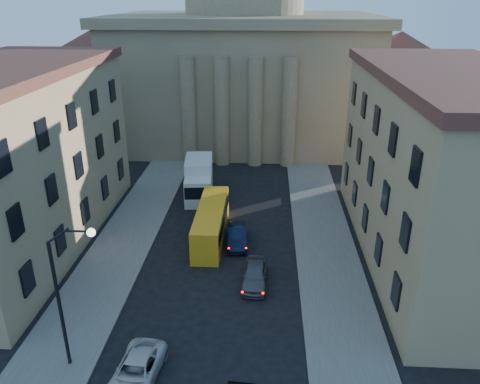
# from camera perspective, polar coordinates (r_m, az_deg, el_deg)

# --- Properties ---
(sidewalk_left) EXTENTS (5.00, 60.00, 0.15)m
(sidewalk_left) POSITION_cam_1_polar(r_m,az_deg,el_deg) (37.77, -15.73, -8.96)
(sidewalk_left) COLOR #5D5A55
(sidewalk_left) RESTS_ON ground
(sidewalk_right) EXTENTS (5.00, 60.00, 0.15)m
(sidewalk_right) POSITION_cam_1_polar(r_m,az_deg,el_deg) (36.21, 11.09, -9.97)
(sidewalk_right) COLOR #5D5A55
(sidewalk_right) RESTS_ON ground
(church) EXTENTS (68.02, 28.76, 36.60)m
(church) POSITION_cam_1_polar(r_m,az_deg,el_deg) (68.10, 0.50, 16.56)
(church) COLOR #7A6A4B
(church) RESTS_ON ground
(building_left) EXTENTS (11.60, 26.60, 14.70)m
(building_left) POSITION_cam_1_polar(r_m,az_deg,el_deg) (41.55, -26.29, 3.64)
(building_left) COLOR tan
(building_left) RESTS_ON ground
(building_right) EXTENTS (11.60, 26.60, 14.70)m
(building_right) POSITION_cam_1_polar(r_m,az_deg,el_deg) (38.66, 23.79, 2.75)
(building_right) COLOR tan
(building_right) RESTS_ON ground
(street_lamp) EXTENTS (2.62, 0.44, 8.83)m
(street_lamp) POSITION_cam_1_polar(r_m,az_deg,el_deg) (26.73, -20.44, -10.83)
(street_lamp) COLOR black
(street_lamp) RESTS_ON ground
(car_left_mid) EXTENTS (2.75, 5.14, 1.37)m
(car_left_mid) POSITION_cam_1_polar(r_m,az_deg,el_deg) (27.67, -12.55, -20.60)
(car_left_mid) COLOR silver
(car_left_mid) RESTS_ON ground
(car_right_far) EXTENTS (1.91, 4.50, 1.52)m
(car_right_far) POSITION_cam_1_polar(r_m,az_deg,el_deg) (34.42, 1.81, -10.05)
(car_right_far) COLOR #515056
(car_right_far) RESTS_ON ground
(car_right_distant) EXTENTS (1.90, 4.62, 1.49)m
(car_right_distant) POSITION_cam_1_polar(r_m,az_deg,el_deg) (39.52, -0.35, -5.37)
(car_right_distant) COLOR black
(car_right_distant) RESTS_ON ground
(city_bus) EXTENTS (2.30, 9.82, 2.77)m
(city_bus) POSITION_cam_1_polar(r_m,az_deg,el_deg) (40.33, -3.54, -3.61)
(city_bus) COLOR #F2A41A
(city_bus) RESTS_ON ground
(box_truck) EXTENTS (3.33, 7.08, 3.77)m
(box_truck) POSITION_cam_1_polar(r_m,az_deg,el_deg) (48.61, -5.04, 1.51)
(box_truck) COLOR silver
(box_truck) RESTS_ON ground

